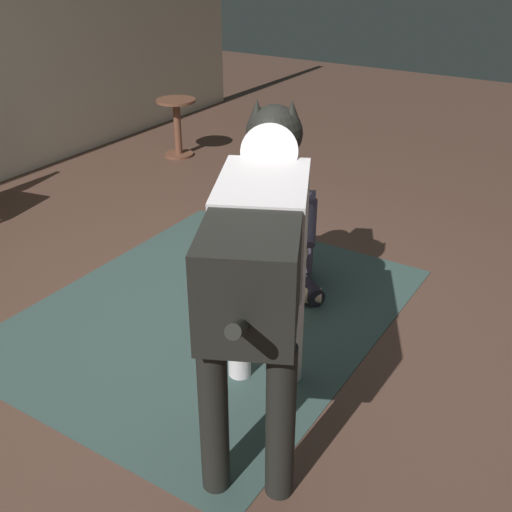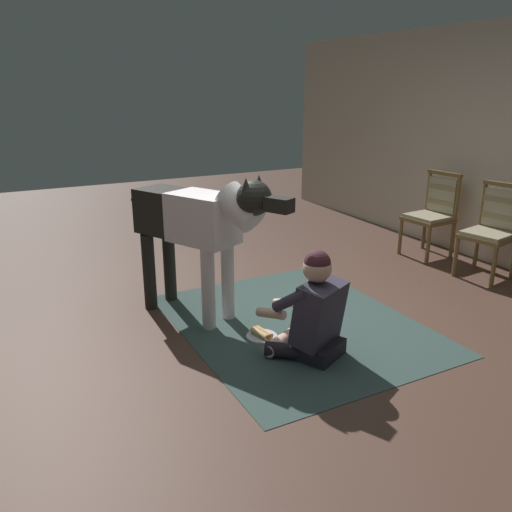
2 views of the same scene
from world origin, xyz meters
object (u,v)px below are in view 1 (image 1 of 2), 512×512
(large_dog, at_px, (261,242))
(hot_dog_on_plate, at_px, (273,321))
(round_side_table, at_px, (177,123))
(person_sitting_on_floor, at_px, (280,236))

(large_dog, relative_size, hot_dog_on_plate, 6.26)
(large_dog, bearing_deg, round_side_table, 44.40)
(large_dog, xyz_separation_m, hot_dog_on_plate, (0.59, 0.29, -0.82))
(person_sitting_on_floor, relative_size, round_side_table, 1.49)
(round_side_table, bearing_deg, hot_dog_on_plate, -131.71)
(large_dog, xyz_separation_m, round_side_table, (2.64, 2.59, -0.52))
(person_sitting_on_floor, relative_size, hot_dog_on_plate, 3.27)
(large_dog, bearing_deg, hot_dog_on_plate, 25.84)
(person_sitting_on_floor, distance_m, round_side_table, 2.66)
(person_sitting_on_floor, xyz_separation_m, large_dog, (-1.01, -0.49, 0.51))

